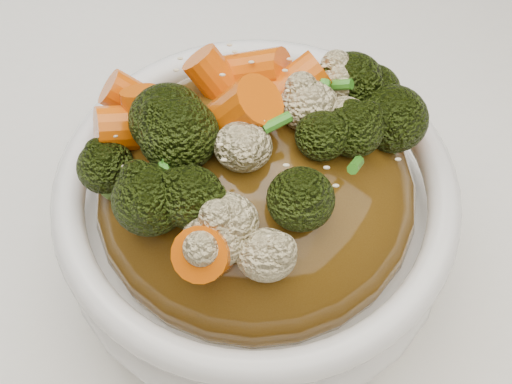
# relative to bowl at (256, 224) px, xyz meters

# --- Properties ---
(tablecloth) EXTENTS (1.20, 0.80, 0.04)m
(tablecloth) POSITION_rel_bowl_xyz_m (0.00, 0.02, -0.06)
(tablecloth) COLOR white
(tablecloth) RESTS_ON dining_table
(bowl) EXTENTS (0.24, 0.24, 0.08)m
(bowl) POSITION_rel_bowl_xyz_m (0.00, 0.00, 0.00)
(bowl) COLOR white
(bowl) RESTS_ON tablecloth
(sauce_base) EXTENTS (0.19, 0.19, 0.09)m
(sauce_base) POSITION_rel_bowl_xyz_m (0.00, 0.00, 0.03)
(sauce_base) COLOR #52350E
(sauce_base) RESTS_ON bowl
(carrots) EXTENTS (0.19, 0.19, 0.05)m
(carrots) POSITION_rel_bowl_xyz_m (0.00, 0.00, 0.09)
(carrots) COLOR #DE5A07
(carrots) RESTS_ON sauce_base
(broccoli) EXTENTS (0.19, 0.19, 0.04)m
(broccoli) POSITION_rel_bowl_xyz_m (0.00, 0.00, 0.08)
(broccoli) COLOR black
(broccoli) RESTS_ON sauce_base
(cauliflower) EXTENTS (0.19, 0.19, 0.03)m
(cauliflower) POSITION_rel_bowl_xyz_m (0.00, 0.00, 0.08)
(cauliflower) COLOR beige
(cauliflower) RESTS_ON sauce_base
(scallions) EXTENTS (0.14, 0.14, 0.02)m
(scallions) POSITION_rel_bowl_xyz_m (0.00, 0.00, 0.09)
(scallions) COLOR #327F1D
(scallions) RESTS_ON sauce_base
(sesame_seeds) EXTENTS (0.17, 0.17, 0.01)m
(sesame_seeds) POSITION_rel_bowl_xyz_m (0.00, 0.00, 0.09)
(sesame_seeds) COLOR beige
(sesame_seeds) RESTS_ON sauce_base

